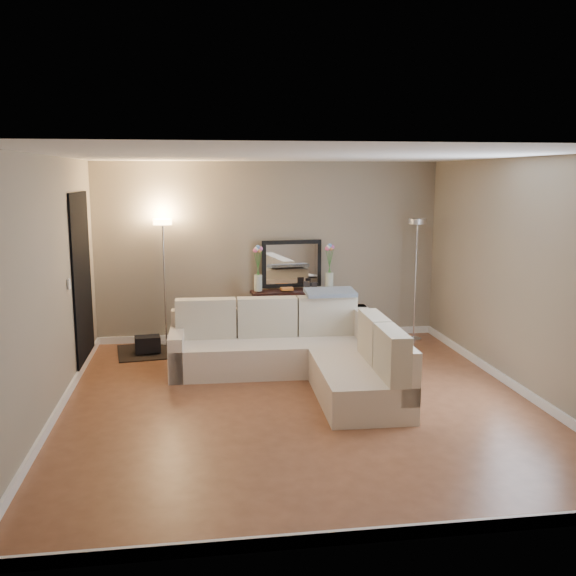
{
  "coord_description": "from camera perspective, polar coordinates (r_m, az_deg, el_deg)",
  "views": [
    {
      "loc": [
        -1.06,
        -6.52,
        2.4
      ],
      "look_at": [
        0.0,
        0.8,
        1.1
      ],
      "focal_mm": 40.0,
      "sensor_mm": 36.0,
      "label": 1
    }
  ],
  "objects": [
    {
      "name": "flower_vase_left",
      "position": [
        9.09,
        -2.68,
        1.46
      ],
      "size": [
        0.15,
        0.12,
        0.65
      ],
      "color": "silver",
      "rests_on": "console_table"
    },
    {
      "name": "charcoal_rug",
      "position": [
        9.09,
        -11.15,
        -5.48
      ],
      "size": [
        1.29,
        1.04,
        0.02
      ],
      "primitive_type": "cube",
      "rotation": [
        0.0,
        0.0,
        0.14
      ],
      "color": "black",
      "rests_on": "floor"
    },
    {
      "name": "baseboard_back",
      "position": [
        9.61,
        -1.65,
        -4.19
      ],
      "size": [
        5.0,
        0.03,
        0.1
      ],
      "primitive_type": "cube",
      "color": "white",
      "rests_on": "ground"
    },
    {
      "name": "wall_left",
      "position": [
        6.77,
        -20.49,
        -0.02
      ],
      "size": [
        0.02,
        5.5,
        2.6
      ],
      "primitive_type": "cube",
      "color": "gray",
      "rests_on": "ground"
    },
    {
      "name": "floor_lamp_unlit",
      "position": [
        9.47,
        11.34,
        2.9
      ],
      "size": [
        0.32,
        0.32,
        1.79
      ],
      "color": "silver",
      "rests_on": "floor"
    },
    {
      "name": "floor",
      "position": [
        7.03,
        0.94,
        -10.04
      ],
      "size": [
        5.0,
        5.5,
        0.01
      ],
      "primitive_type": "cube",
      "color": "brown",
      "rests_on": "ground"
    },
    {
      "name": "flower_vase_right",
      "position": [
        9.32,
        3.71,
        1.67
      ],
      "size": [
        0.15,
        0.12,
        0.65
      ],
      "color": "silver",
      "rests_on": "console_table"
    },
    {
      "name": "baseboard_front",
      "position": [
        4.58,
        6.77,
        -21.0
      ],
      "size": [
        5.0,
        0.03,
        0.1
      ],
      "primitive_type": "cube",
      "color": "white",
      "rests_on": "ground"
    },
    {
      "name": "wall_back",
      "position": [
        9.41,
        -1.71,
        3.25
      ],
      "size": [
        5.0,
        0.02,
        2.6
      ],
      "primitive_type": "cube",
      "color": "gray",
      "rests_on": "ground"
    },
    {
      "name": "table_decor",
      "position": [
        9.19,
        0.58,
        0.02
      ],
      "size": [
        0.53,
        0.13,
        0.12
      ],
      "color": "orange",
      "rests_on": "console_table"
    },
    {
      "name": "ceiling",
      "position": [
        6.61,
        1.01,
        11.74
      ],
      "size": [
        5.0,
        5.5,
        0.01
      ],
      "primitive_type": "cube",
      "color": "white",
      "rests_on": "ground"
    },
    {
      "name": "doorway",
      "position": [
        8.44,
        -17.81,
        0.63
      ],
      "size": [
        0.02,
        1.2,
        2.2
      ],
      "primitive_type": "cube",
      "color": "black",
      "rests_on": "ground"
    },
    {
      "name": "sectional_sofa",
      "position": [
        7.66,
        1.31,
        -5.73
      ],
      "size": [
        2.53,
        2.48,
        0.88
      ],
      "color": "beige",
      "rests_on": "floor"
    },
    {
      "name": "switch_plate",
      "position": [
        7.6,
        -18.89,
        0.34
      ],
      "size": [
        0.02,
        0.08,
        0.12
      ],
      "primitive_type": "cube",
      "color": "white",
      "rests_on": "ground"
    },
    {
      "name": "baseboard_left",
      "position": [
        7.08,
        -19.66,
        -10.03
      ],
      "size": [
        0.03,
        5.5,
        0.1
      ],
      "primitive_type": "cube",
      "color": "white",
      "rests_on": "ground"
    },
    {
      "name": "console_table",
      "position": [
        9.29,
        0.07,
        -2.27
      ],
      "size": [
        1.26,
        0.42,
        0.76
      ],
      "color": "black",
      "rests_on": "floor"
    },
    {
      "name": "baseboard_right",
      "position": [
        7.78,
        19.52,
        -8.2
      ],
      "size": [
        0.03,
        5.5,
        0.1
      ],
      "primitive_type": "cube",
      "color": "white",
      "rests_on": "ground"
    },
    {
      "name": "floor_lamp_lit",
      "position": [
        9.19,
        -10.99,
        2.75
      ],
      "size": [
        0.29,
        0.29,
        1.8
      ],
      "color": "silver",
      "rests_on": "floor"
    },
    {
      "name": "throw_blanket",
      "position": [
        8.19,
        3.77,
        -0.38
      ],
      "size": [
        0.64,
        0.38,
        0.08
      ],
      "primitive_type": "cube",
      "rotation": [
        0.1,
        0.0,
        0.02
      ],
      "color": "slate",
      "rests_on": "sectional_sofa"
    },
    {
      "name": "black_bag",
      "position": [
        8.95,
        -12.37,
        -4.88
      ],
      "size": [
        0.36,
        0.28,
        0.22
      ],
      "primitive_type": "cube",
      "rotation": [
        0.0,
        0.0,
        0.14
      ],
      "color": "black",
      "rests_on": "charcoal_rug"
    },
    {
      "name": "wall_front",
      "position": [
        4.06,
        7.23,
        -5.86
      ],
      "size": [
        5.0,
        0.02,
        2.6
      ],
      "primitive_type": "cube",
      "color": "gray",
      "rests_on": "ground"
    },
    {
      "name": "leaning_mirror",
      "position": [
        9.33,
        0.34,
        2.17
      ],
      "size": [
        0.88,
        0.1,
        0.69
      ],
      "color": "black",
      "rests_on": "console_table"
    },
    {
      "name": "wall_right",
      "position": [
        7.51,
        20.24,
        0.93
      ],
      "size": [
        0.02,
        5.5,
        2.6
      ],
      "primitive_type": "cube",
      "color": "gray",
      "rests_on": "ground"
    }
  ]
}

